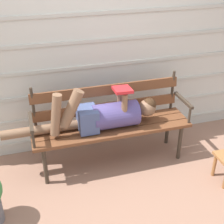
# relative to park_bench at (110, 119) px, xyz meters

# --- Properties ---
(ground_plane) EXTENTS (12.00, 12.00, 0.00)m
(ground_plane) POSITION_rel_park_bench_xyz_m (-0.00, -0.22, -0.53)
(ground_plane) COLOR #936B56
(house_siding) EXTENTS (4.39, 0.08, 2.60)m
(house_siding) POSITION_rel_park_bench_xyz_m (-0.00, 0.43, 0.77)
(house_siding) COLOR beige
(house_siding) RESTS_ON ground
(park_bench) EXTENTS (1.73, 0.44, 0.95)m
(park_bench) POSITION_rel_park_bench_xyz_m (0.00, 0.00, 0.00)
(park_bench) COLOR brown
(park_bench) RESTS_ON ground
(reclining_person) EXTENTS (1.65, 0.28, 0.53)m
(reclining_person) POSITION_rel_park_bench_xyz_m (-0.09, -0.07, 0.11)
(reclining_person) COLOR #514784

